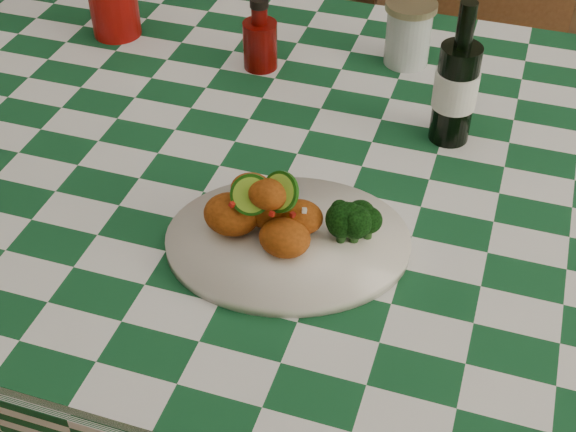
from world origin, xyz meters
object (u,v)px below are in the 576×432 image
(plate, at_px, (288,242))
(fried_chicken_pile, at_px, (271,207))
(beer_bottle, at_px, (458,74))
(dining_table, at_px, (296,322))
(wooden_chair_left, at_px, (279,75))
(ketchup_bottle, at_px, (260,33))
(mason_jar, at_px, (408,33))
(wooden_chair_right, at_px, (492,118))

(plate, bearing_deg, fried_chicken_pile, 180.00)
(beer_bottle, bearing_deg, dining_table, -151.71)
(dining_table, distance_m, plate, 0.45)
(fried_chicken_pile, relative_size, wooden_chair_left, 0.16)
(ketchup_bottle, distance_m, wooden_chair_left, 0.67)
(dining_table, height_order, wooden_chair_left, wooden_chair_left)
(mason_jar, relative_size, beer_bottle, 0.50)
(ketchup_bottle, height_order, wooden_chair_right, ketchup_bottle)
(ketchup_bottle, bearing_deg, beer_bottle, -17.46)
(mason_jar, xyz_separation_m, wooden_chair_right, (0.16, 0.39, -0.40))
(wooden_chair_right, bearing_deg, beer_bottle, -115.12)
(beer_bottle, bearing_deg, fried_chicken_pile, -120.56)
(ketchup_bottle, relative_size, wooden_chair_right, 0.15)
(ketchup_bottle, bearing_deg, wooden_chair_left, 105.12)
(fried_chicken_pile, height_order, ketchup_bottle, ketchup_bottle)
(dining_table, height_order, wooden_chair_right, wooden_chair_right)
(mason_jar, bearing_deg, plate, -95.73)
(fried_chicken_pile, xyz_separation_m, mason_jar, (0.08, 0.52, -0.01))
(ketchup_bottle, xyz_separation_m, wooden_chair_right, (0.40, 0.49, -0.41))
(plate, distance_m, fried_chicken_pile, 0.06)
(plate, distance_m, beer_bottle, 0.37)
(fried_chicken_pile, height_order, mason_jar, mason_jar)
(dining_table, relative_size, wooden_chair_right, 1.87)
(dining_table, bearing_deg, mason_jar, 72.21)
(fried_chicken_pile, xyz_separation_m, beer_bottle, (0.19, 0.32, 0.05))
(mason_jar, distance_m, beer_bottle, 0.24)
(plate, xyz_separation_m, beer_bottle, (0.16, 0.32, 0.11))
(wooden_chair_right, bearing_deg, plate, -123.44)
(dining_table, bearing_deg, ketchup_bottle, 121.67)
(fried_chicken_pile, bearing_deg, wooden_chair_left, 107.95)
(fried_chicken_pile, xyz_separation_m, wooden_chair_right, (0.24, 0.91, -0.40))
(dining_table, distance_m, mason_jar, 0.56)
(plate, xyz_separation_m, mason_jar, (0.05, 0.52, 0.05))
(wooden_chair_left, bearing_deg, ketchup_bottle, -75.91)
(fried_chicken_pile, distance_m, beer_bottle, 0.37)
(dining_table, xyz_separation_m, fried_chicken_pile, (0.03, -0.20, 0.46))
(ketchup_bottle, relative_size, mason_jar, 1.13)
(plate, distance_m, mason_jar, 0.53)
(fried_chicken_pile, height_order, beer_bottle, beer_bottle)
(plate, relative_size, wooden_chair_left, 0.37)
(dining_table, bearing_deg, wooden_chair_right, 69.62)
(ketchup_bottle, bearing_deg, mason_jar, 21.29)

